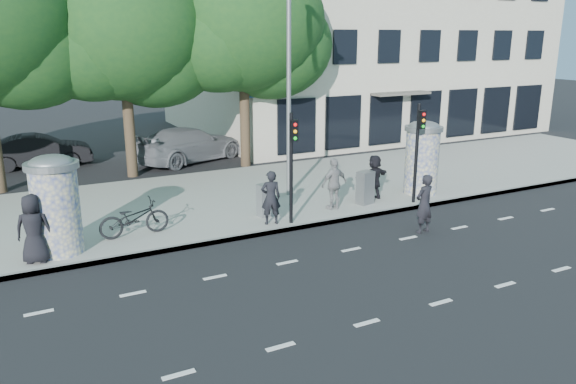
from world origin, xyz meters
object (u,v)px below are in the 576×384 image
ad_column_left (56,202)px  car_mid (40,151)px  ped_f (374,177)px  car_right (189,145)px  cabinet_right (365,188)px  ped_e (334,184)px  ped_b (271,198)px  bicycle (134,218)px  ad_column_right (422,156)px  traffic_pole_near (292,157)px  street_lamp (290,64)px  man_road (424,204)px  ped_a (33,229)px  traffic_pole_far (418,143)px  cabinet_left (266,200)px

ad_column_left → car_mid: 11.98m
ped_f → car_right: ped_f is taller
cabinet_right → ped_e: bearing=166.3°
ped_b → bicycle: ped_b is taller
ad_column_right → bicycle: ad_column_right is taller
traffic_pole_near → cabinet_right: size_ratio=2.99×
street_lamp → bicycle: (-5.94, -1.73, -4.12)m
street_lamp → ped_e: bearing=-76.1°
ped_b → man_road: (3.92, -2.41, -0.09)m
bicycle → ad_column_left: bearing=98.9°
ped_b → ped_a: bearing=14.1°
man_road → ped_b: bearing=-41.6°
man_road → bicycle: 8.52m
traffic_pole_far → ped_f: bearing=134.9°
cabinet_left → ped_b: bearing=-110.1°
ped_b → cabinet_right: (3.79, 0.44, -0.27)m
ped_b → car_mid: bearing=-51.6°
street_lamp → car_right: street_lamp is taller
street_lamp → ped_a: 9.74m
bicycle → street_lamp: bearing=-75.9°
cabinet_left → car_mid: size_ratio=0.24×
ped_b → car_mid: ped_b is taller
traffic_pole_near → traffic_pole_far: (4.80, 0.00, 0.00)m
cabinet_right → man_road: bearing=-101.3°
ad_column_right → street_lamp: bearing=156.3°
traffic_pole_near → car_right: traffic_pole_near is taller
ad_column_left → traffic_pole_far: bearing=-3.5°
traffic_pole_far → cabinet_right: bearing=157.0°
ad_column_right → bicycle: 10.38m
ped_f → ad_column_right: bearing=167.0°
traffic_pole_near → ped_f: traffic_pole_near is taller
ped_b → bicycle: (-3.94, 0.86, -0.31)m
ad_column_left → ped_f: ad_column_left is taller
cabinet_right → car_right: bearing=93.3°
man_road → traffic_pole_far: bearing=-134.3°
man_road → ad_column_right: bearing=-138.9°
street_lamp → car_mid: 13.05m
traffic_pole_near → ped_a: traffic_pole_near is taller
ad_column_right → traffic_pole_near: traffic_pole_near is taller
traffic_pole_far → traffic_pole_near: bearing=180.0°
bicycle → man_road: bearing=-114.8°
ped_f → traffic_pole_near: bearing=4.9°
bicycle → ped_f: bearing=-92.8°
street_lamp → bicycle: size_ratio=4.00×
street_lamp → car_mid: street_lamp is taller
street_lamp → cabinet_right: street_lamp is taller
ad_column_left → cabinet_left: ad_column_left is taller
street_lamp → cabinet_left: 4.85m
ped_b → bicycle: bearing=1.8°
traffic_pole_far → car_mid: traffic_pole_far is taller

